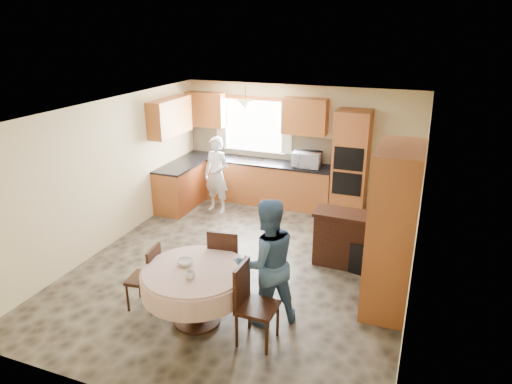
{
  "coord_description": "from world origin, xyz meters",
  "views": [
    {
      "loc": [
        2.48,
        -5.98,
        3.66
      ],
      "look_at": [
        0.07,
        0.3,
        1.16
      ],
      "focal_mm": 32.0,
      "sensor_mm": 36.0,
      "label": 1
    }
  ],
  "objects_px": {
    "oven_tower": "(351,164)",
    "chair_back": "(225,259)",
    "sideboard": "(351,242)",
    "dining_table": "(195,281)",
    "chair_left": "(148,274)",
    "person_sink": "(217,175)",
    "cupboard": "(393,230)",
    "chair_right": "(251,300)",
    "person_dining": "(267,262)"
  },
  "relations": [
    {
      "from": "oven_tower",
      "to": "chair_left",
      "type": "distance_m",
      "value": 4.66
    },
    {
      "from": "oven_tower",
      "to": "cupboard",
      "type": "bearing_deg",
      "value": -70.13
    },
    {
      "from": "oven_tower",
      "to": "chair_back",
      "type": "bearing_deg",
      "value": -106.94
    },
    {
      "from": "oven_tower",
      "to": "chair_back",
      "type": "height_order",
      "value": "oven_tower"
    },
    {
      "from": "dining_table",
      "to": "person_sink",
      "type": "xyz_separation_m",
      "value": [
        -1.38,
        3.5,
        0.17
      ]
    },
    {
      "from": "oven_tower",
      "to": "dining_table",
      "type": "height_order",
      "value": "oven_tower"
    },
    {
      "from": "sideboard",
      "to": "dining_table",
      "type": "xyz_separation_m",
      "value": [
        -1.59,
        -2.19,
        0.18
      ]
    },
    {
      "from": "oven_tower",
      "to": "dining_table",
      "type": "relative_size",
      "value": 1.56
    },
    {
      "from": "chair_left",
      "to": "person_sink",
      "type": "bearing_deg",
      "value": -177.09
    },
    {
      "from": "sideboard",
      "to": "chair_left",
      "type": "distance_m",
      "value": 3.16
    },
    {
      "from": "cupboard",
      "to": "dining_table",
      "type": "height_order",
      "value": "cupboard"
    },
    {
      "from": "cupboard",
      "to": "chair_left",
      "type": "bearing_deg",
      "value": -157.39
    },
    {
      "from": "oven_tower",
      "to": "person_sink",
      "type": "xyz_separation_m",
      "value": [
        -2.55,
        -0.78,
        -0.28
      ]
    },
    {
      "from": "oven_tower",
      "to": "sideboard",
      "type": "bearing_deg",
      "value": -78.75
    },
    {
      "from": "sideboard",
      "to": "cupboard",
      "type": "relative_size",
      "value": 0.53
    },
    {
      "from": "person_sink",
      "to": "chair_left",
      "type": "bearing_deg",
      "value": -69.31
    },
    {
      "from": "oven_tower",
      "to": "sideboard",
      "type": "distance_m",
      "value": 2.23
    },
    {
      "from": "cupboard",
      "to": "person_sink",
      "type": "distance_m",
      "value": 4.24
    },
    {
      "from": "dining_table",
      "to": "chair_left",
      "type": "height_order",
      "value": "chair_left"
    },
    {
      "from": "chair_back",
      "to": "chair_right",
      "type": "relative_size",
      "value": 1.01
    },
    {
      "from": "cupboard",
      "to": "chair_back",
      "type": "distance_m",
      "value": 2.31
    },
    {
      "from": "dining_table",
      "to": "person_dining",
      "type": "distance_m",
      "value": 0.93
    },
    {
      "from": "cupboard",
      "to": "person_dining",
      "type": "height_order",
      "value": "cupboard"
    },
    {
      "from": "chair_back",
      "to": "chair_left",
      "type": "bearing_deg",
      "value": 28.82
    },
    {
      "from": "chair_right",
      "to": "person_dining",
      "type": "relative_size",
      "value": 0.61
    },
    {
      "from": "cupboard",
      "to": "person_sink",
      "type": "height_order",
      "value": "cupboard"
    },
    {
      "from": "cupboard",
      "to": "sideboard",
      "type": "bearing_deg",
      "value": 126.93
    },
    {
      "from": "oven_tower",
      "to": "chair_right",
      "type": "relative_size",
      "value": 2.06
    },
    {
      "from": "dining_table",
      "to": "chair_right",
      "type": "xyz_separation_m",
      "value": [
        0.79,
        -0.08,
        -0.04
      ]
    },
    {
      "from": "sideboard",
      "to": "chair_back",
      "type": "relative_size",
      "value": 1.14
    },
    {
      "from": "dining_table",
      "to": "person_dining",
      "type": "relative_size",
      "value": 0.8
    },
    {
      "from": "cupboard",
      "to": "chair_back",
      "type": "height_order",
      "value": "cupboard"
    },
    {
      "from": "sideboard",
      "to": "chair_back",
      "type": "distance_m",
      "value": 2.11
    },
    {
      "from": "sideboard",
      "to": "chair_right",
      "type": "relative_size",
      "value": 1.15
    },
    {
      "from": "chair_back",
      "to": "oven_tower",
      "type": "bearing_deg",
      "value": -115.56
    },
    {
      "from": "cupboard",
      "to": "dining_table",
      "type": "distance_m",
      "value": 2.65
    },
    {
      "from": "dining_table",
      "to": "chair_left",
      "type": "xyz_separation_m",
      "value": [
        -0.76,
        0.07,
        -0.1
      ]
    },
    {
      "from": "chair_back",
      "to": "sideboard",
      "type": "bearing_deg",
      "value": -144.15
    },
    {
      "from": "sideboard",
      "to": "person_dining",
      "type": "bearing_deg",
      "value": -110.98
    },
    {
      "from": "dining_table",
      "to": "person_sink",
      "type": "relative_size",
      "value": 0.87
    },
    {
      "from": "oven_tower",
      "to": "chair_right",
      "type": "xyz_separation_m",
      "value": [
        -0.38,
        -4.36,
        -0.49
      ]
    },
    {
      "from": "cupboard",
      "to": "person_sink",
      "type": "relative_size",
      "value": 1.43
    },
    {
      "from": "oven_tower",
      "to": "person_dining",
      "type": "relative_size",
      "value": 1.25
    },
    {
      "from": "oven_tower",
      "to": "sideboard",
      "type": "relative_size",
      "value": 1.8
    },
    {
      "from": "chair_right",
      "to": "chair_left",
      "type": "bearing_deg",
      "value": 85.5
    },
    {
      "from": "chair_left",
      "to": "person_sink",
      "type": "relative_size",
      "value": 0.58
    },
    {
      "from": "cupboard",
      "to": "chair_right",
      "type": "relative_size",
      "value": 2.18
    },
    {
      "from": "sideboard",
      "to": "person_sink",
      "type": "bearing_deg",
      "value": 157.95
    },
    {
      "from": "chair_left",
      "to": "person_dining",
      "type": "bearing_deg",
      "value": 93.21
    },
    {
      "from": "person_sink",
      "to": "chair_back",
      "type": "bearing_deg",
      "value": -51.88
    }
  ]
}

